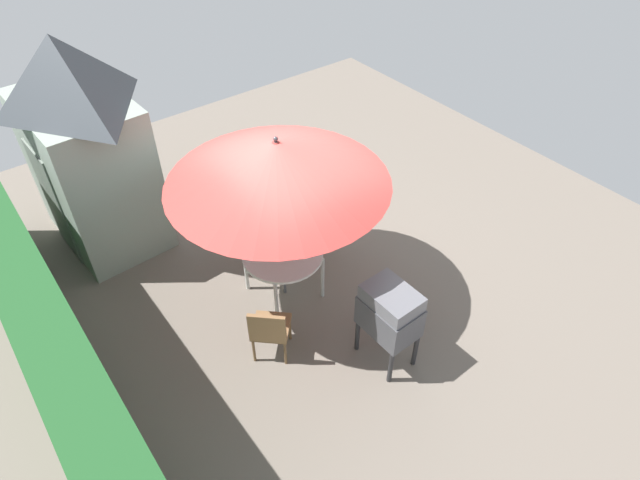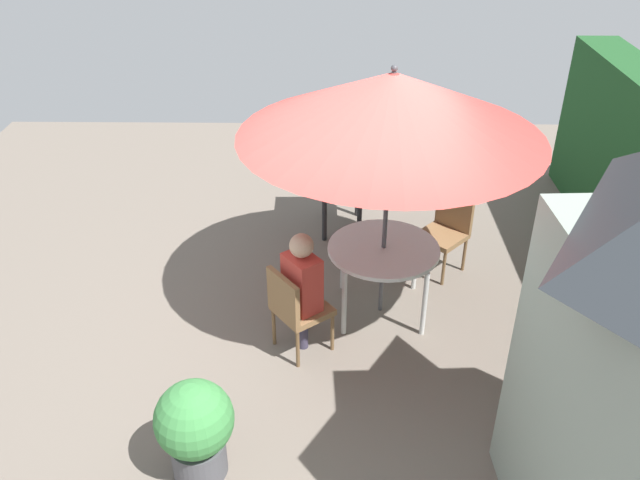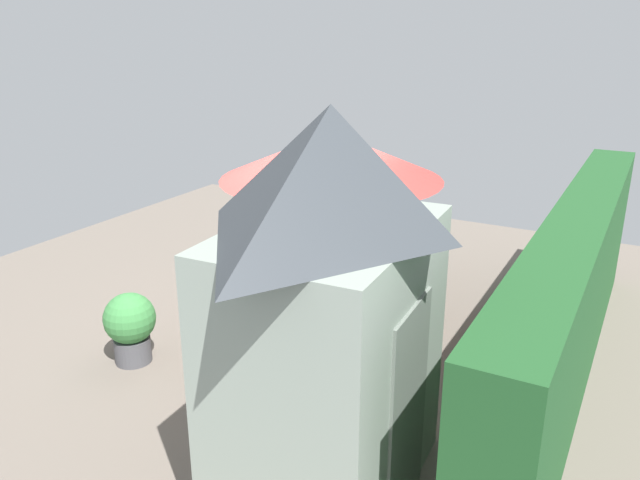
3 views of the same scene
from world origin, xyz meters
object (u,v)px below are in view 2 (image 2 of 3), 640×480
at_px(chair_near_shed, 295,306).
at_px(chair_far_side, 446,228).
at_px(bbq_grill, 342,166).
at_px(patio_table, 383,253).
at_px(patio_umbrella, 392,105).
at_px(potted_plant_by_shed, 195,427).
at_px(person_in_red, 302,280).

bearing_deg(chair_near_shed, chair_far_side, 132.07).
bearing_deg(chair_near_shed, bbq_grill, 168.78).
bearing_deg(patio_table, bbq_grill, -167.34).
relative_size(bbq_grill, chair_far_side, 1.33).
height_order(patio_umbrella, bbq_grill, patio_umbrella).
xyz_separation_m(chair_near_shed, potted_plant_by_shed, (1.42, -0.68, -0.05)).
relative_size(patio_table, person_in_red, 0.88).
xyz_separation_m(bbq_grill, potted_plant_by_shed, (3.77, -1.14, -0.37)).
bearing_deg(patio_table, person_in_red, -52.61).
height_order(chair_far_side, person_in_red, person_in_red).
relative_size(patio_umbrella, potted_plant_by_shed, 3.25).
height_order(patio_umbrella, potted_plant_by_shed, patio_umbrella).
distance_m(patio_table, chair_far_side, 1.12).
bearing_deg(bbq_grill, person_in_red, -9.83).
xyz_separation_m(patio_table, bbq_grill, (-1.70, -0.38, 0.15)).
relative_size(chair_near_shed, potted_plant_by_shed, 1.06).
bearing_deg(potted_plant_by_shed, bbq_grill, 163.16).
xyz_separation_m(chair_near_shed, person_in_red, (-0.05, 0.07, 0.26)).
bearing_deg(chair_far_side, chair_near_shed, -47.93).
xyz_separation_m(bbq_grill, person_in_red, (2.30, -0.40, -0.06)).
distance_m(patio_table, potted_plant_by_shed, 2.58).
relative_size(bbq_grill, chair_near_shed, 1.33).
bearing_deg(patio_umbrella, patio_table, 180.00).
height_order(patio_umbrella, person_in_red, patio_umbrella).
relative_size(chair_far_side, person_in_red, 0.71).
distance_m(patio_table, patio_umbrella, 1.53).
xyz_separation_m(patio_table, person_in_red, (0.60, -0.78, 0.09)).
relative_size(chair_near_shed, chair_far_side, 1.00).
height_order(patio_table, chair_far_side, chair_far_side).
height_order(chair_near_shed, person_in_red, person_in_red).
bearing_deg(bbq_grill, chair_near_shed, -11.22).
distance_m(bbq_grill, chair_near_shed, 2.42).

